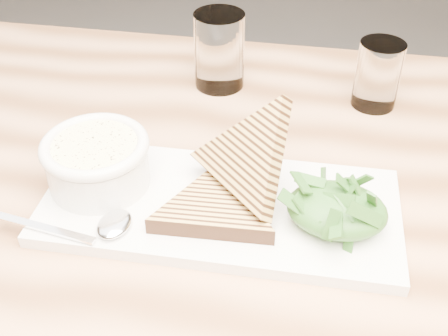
% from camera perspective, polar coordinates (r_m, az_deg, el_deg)
% --- Properties ---
extents(table_top, '(1.19, 0.82, 0.04)m').
position_cam_1_polar(table_top, '(0.72, 0.19, -2.11)').
color(table_top, '#B27D54').
rests_on(table_top, ground).
extents(table_leg_bl, '(0.06, 0.06, 0.73)m').
position_cam_1_polar(table_leg_bl, '(1.38, -18.29, -2.08)').
color(table_leg_bl, '#B27D54').
rests_on(table_leg_bl, ground).
extents(platter, '(0.42, 0.21, 0.02)m').
position_cam_1_polar(platter, '(0.65, -0.40, -3.96)').
color(platter, white).
rests_on(platter, table_top).
extents(soup_bowl, '(0.12, 0.12, 0.05)m').
position_cam_1_polar(soup_bowl, '(0.68, -12.66, 0.14)').
color(soup_bowl, white).
rests_on(soup_bowl, platter).
extents(soup, '(0.10, 0.10, 0.01)m').
position_cam_1_polar(soup, '(0.66, -13.00, 2.09)').
color(soup, '#FAECA3').
rests_on(soup, soup_bowl).
extents(bowl_rim, '(0.13, 0.13, 0.01)m').
position_cam_1_polar(bowl_rim, '(0.66, -13.02, 2.23)').
color(bowl_rim, white).
rests_on(bowl_rim, soup_bowl).
extents(sandwich_flat, '(0.18, 0.18, 0.02)m').
position_cam_1_polar(sandwich_flat, '(0.63, -0.94, -4.03)').
color(sandwich_flat, tan).
rests_on(sandwich_flat, platter).
extents(sandwich_lean, '(0.24, 0.24, 0.18)m').
position_cam_1_polar(sandwich_lean, '(0.63, 2.43, 1.04)').
color(sandwich_lean, tan).
rests_on(sandwich_lean, sandwich_flat).
extents(salad_base, '(0.11, 0.09, 0.04)m').
position_cam_1_polar(salad_base, '(0.62, 11.39, -4.17)').
color(salad_base, '#133B0B').
rests_on(salad_base, platter).
extents(arugula_pile, '(0.11, 0.10, 0.05)m').
position_cam_1_polar(arugula_pile, '(0.62, 11.46, -3.76)').
color(arugula_pile, '#3E742E').
rests_on(arugula_pile, platter).
extents(spoon_bowl, '(0.04, 0.05, 0.01)m').
position_cam_1_polar(spoon_bowl, '(0.63, -11.08, -5.60)').
color(spoon_bowl, silver).
rests_on(spoon_bowl, platter).
extents(spoon_handle, '(0.12, 0.02, 0.00)m').
position_cam_1_polar(spoon_handle, '(0.64, -17.71, -5.83)').
color(spoon_handle, silver).
rests_on(spoon_handle, platter).
extents(glass_near, '(0.08, 0.08, 0.12)m').
position_cam_1_polar(glass_near, '(0.87, -0.48, 11.84)').
color(glass_near, white).
rests_on(glass_near, table_top).
extents(glass_far, '(0.06, 0.06, 0.10)m').
position_cam_1_polar(glass_far, '(0.85, 15.35, 9.12)').
color(glass_far, white).
rests_on(glass_far, table_top).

